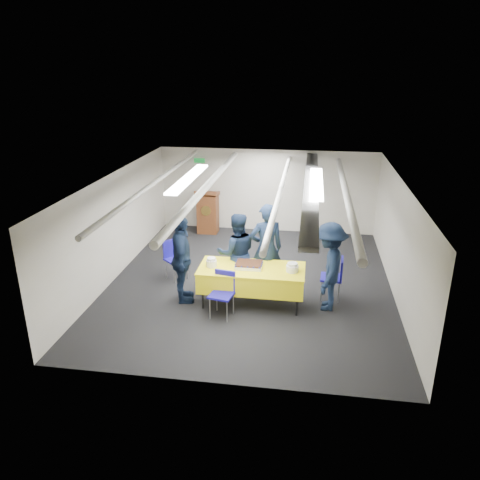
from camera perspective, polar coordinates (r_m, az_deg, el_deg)
name	(u,v)px	position (r m, az deg, el deg)	size (l,w,h in m)	color
ground	(250,282)	(10.26, 1.27, -5.16)	(7.00, 7.00, 0.00)	black
room_shell	(258,197)	(9.99, 2.18, 5.22)	(6.00, 7.00, 2.30)	beige
serving_table	(252,278)	(9.16, 1.43, -4.62)	(2.05, 0.94, 0.77)	black
sheet_cake	(249,265)	(9.10, 1.09, -3.03)	(0.53, 0.42, 0.09)	white
plate_stack_left	(211,262)	(9.11, -3.50, -2.75)	(0.20, 0.20, 0.18)	white
plate_stack_right	(292,268)	(8.94, 6.40, -3.36)	(0.24, 0.24, 0.18)	white
podium	(208,211)	(13.10, -3.94, 3.50)	(0.62, 0.53, 1.25)	brown
chair_near	(223,289)	(8.78, -2.06, -5.99)	(0.49, 0.49, 0.87)	gray
chair_right	(336,274)	(9.56, 11.59, -4.12)	(0.45, 0.45, 0.87)	gray
chair_left	(174,255)	(10.39, -8.05, -1.84)	(0.59, 0.59, 0.87)	gray
sailor_a	(266,249)	(9.51, 3.21, -1.09)	(0.69, 0.46, 1.90)	black
sailor_b	(237,253)	(9.55, -0.40, -1.62)	(0.82, 0.64, 1.70)	black
sailor_c	(182,260)	(9.20, -7.11, -2.39)	(1.05, 0.44, 1.79)	black
sailor_d	(329,267)	(9.03, 10.77, -3.22)	(1.12, 0.65, 1.74)	black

